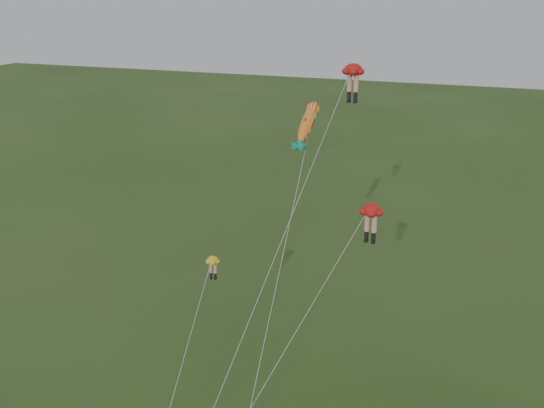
% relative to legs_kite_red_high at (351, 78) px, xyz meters
% --- Properties ---
extents(legs_kite_red_high, '(6.03, 15.70, 21.07)m').
position_rel_legs_kite_red_high_xyz_m(legs_kite_red_high, '(0.00, 0.00, 0.00)').
color(legs_kite_red_high, red).
rests_on(legs_kite_red_high, ground).
extents(legs_kite_red_mid, '(7.67, 6.37, 14.67)m').
position_rel_legs_kite_red_high_xyz_m(legs_kite_red_mid, '(3.18, -8.32, -6.29)').
color(legs_kite_red_mid, red).
rests_on(legs_kite_red_mid, ground).
extents(legs_kite_yellow, '(1.09, 8.66, 8.89)m').
position_rel_legs_kite_red_high_xyz_m(legs_kite_yellow, '(-7.45, -6.39, -12.03)').
color(legs_kite_yellow, yellow).
rests_on(legs_kite_yellow, ground).
extents(fish_kite, '(1.63, 10.77, 19.20)m').
position_rel_legs_kite_red_high_xyz_m(fish_kite, '(-1.87, -3.40, -2.49)').
color(fish_kite, yellow).
rests_on(fish_kite, ground).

